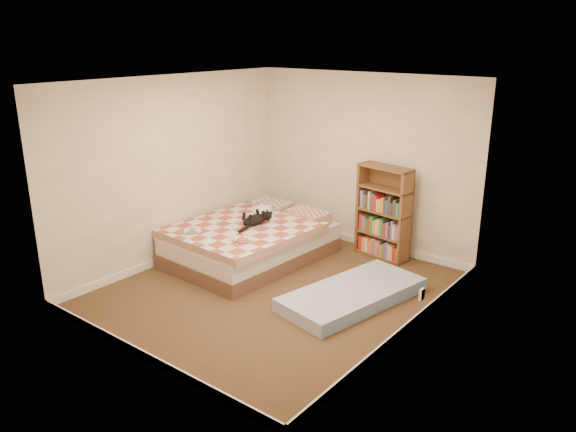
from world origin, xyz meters
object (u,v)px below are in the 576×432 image
Objects in this scene: bed at (253,240)px; black_cat at (256,219)px; floor_mattress at (353,294)px; bookshelf at (384,222)px; white_dog at (263,210)px.

black_cat is at bearing -6.82° from bed.
floor_mattress is at bearing 0.35° from black_cat.
bookshelf is at bearing 117.37° from floor_mattress.
bookshelf is at bearing 43.63° from bed.
bookshelf is at bearing 43.46° from white_dog.
black_cat is (-1.29, -1.20, 0.09)m from bookshelf.
bed is at bearing 179.29° from black_cat.
bed is 6.58× the size of white_dog.
black_cat reaches higher than floor_mattress.
bed is 0.34m from black_cat.
white_dog is at bearing -142.14° from bookshelf.
bookshelf reaches higher than floor_mattress.
bookshelf is 0.73× the size of floor_mattress.
floor_mattress is at bearing -3.82° from white_dog.
bed is at bearing -57.18° from white_dog.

